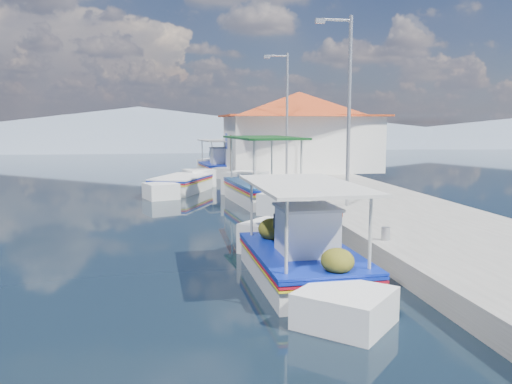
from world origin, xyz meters
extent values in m
plane|color=black|center=(0.00, 0.00, 0.00)|extent=(160.00, 160.00, 0.00)
cube|color=#A19F97|center=(5.90, 6.00, 0.25)|extent=(5.00, 44.00, 0.50)
cylinder|color=#A5A8AD|center=(3.80, -3.00, 0.65)|extent=(0.20, 0.20, 0.30)
cylinder|color=#A5A8AD|center=(3.80, 2.00, 0.65)|extent=(0.20, 0.20, 0.30)
cylinder|color=#A5A8AD|center=(3.80, 8.00, 0.65)|extent=(0.20, 0.20, 0.30)
cylinder|color=#A5A8AD|center=(3.80, 14.00, 0.65)|extent=(0.20, 0.20, 0.30)
cube|color=white|center=(1.54, -4.16, 0.19)|extent=(2.01, 3.77, 0.81)
cube|color=white|center=(1.63, -1.71, 0.29)|extent=(1.91, 1.91, 0.90)
cube|color=white|center=(1.45, -6.54, 0.19)|extent=(1.86, 1.86, 0.77)
cube|color=#0C239F|center=(1.54, -4.16, 0.56)|extent=(2.07, 3.89, 0.05)
cube|color=#AC0E22|center=(1.54, -4.16, 0.50)|extent=(2.07, 3.89, 0.04)
cube|color=yellow|center=(1.54, -4.16, 0.44)|extent=(2.07, 3.89, 0.03)
cube|color=#0C239F|center=(1.54, -4.16, 0.62)|extent=(2.09, 3.85, 0.04)
cube|color=brown|center=(1.54, -4.16, 0.60)|extent=(1.86, 3.69, 0.04)
cube|color=white|center=(1.53, -4.42, 1.07)|extent=(1.07, 1.15, 0.94)
cube|color=silver|center=(1.53, -4.42, 1.56)|extent=(1.17, 1.24, 0.05)
cylinder|color=beige|center=(0.84, -2.58, 1.28)|extent=(0.06, 0.06, 1.37)
cylinder|color=beige|center=(2.35, -2.63, 1.28)|extent=(0.06, 0.06, 1.37)
cylinder|color=beige|center=(0.73, -5.70, 1.28)|extent=(0.06, 0.06, 1.37)
cylinder|color=beige|center=(2.23, -5.75, 1.28)|extent=(0.06, 0.06, 1.37)
cube|color=silver|center=(1.54, -4.16, 1.97)|extent=(2.11, 3.78, 0.06)
ellipsoid|color=#464512|center=(1.24, -2.96, 0.84)|extent=(0.65, 0.71, 0.49)
ellipsoid|color=#464512|center=(1.85, -2.55, 0.80)|extent=(0.55, 0.60, 0.41)
ellipsoid|color=#464512|center=(1.65, -5.71, 0.82)|extent=(0.58, 0.64, 0.44)
sphere|color=#D93A06|center=(2.41, -3.68, 1.24)|extent=(0.34, 0.34, 0.34)
cube|color=white|center=(2.60, 6.18, 0.25)|extent=(2.74, 4.43, 1.07)
cube|color=white|center=(2.94, 8.98, 0.38)|extent=(2.28, 2.28, 1.18)
cube|color=white|center=(2.27, 3.48, 0.25)|extent=(2.21, 2.21, 1.01)
cube|color=#0C239F|center=(2.60, 6.18, 0.74)|extent=(2.82, 4.56, 0.07)
cube|color=#AC0E22|center=(2.60, 6.18, 0.65)|extent=(2.82, 4.56, 0.06)
cube|color=yellow|center=(2.60, 6.18, 0.57)|extent=(2.82, 4.56, 0.05)
cube|color=navy|center=(2.60, 6.18, 0.82)|extent=(2.84, 4.52, 0.06)
cube|color=brown|center=(2.60, 6.18, 0.79)|extent=(2.55, 4.32, 0.06)
cylinder|color=beige|center=(1.92, 8.04, 1.69)|extent=(0.08, 0.08, 1.80)
cylinder|color=beige|center=(3.70, 7.82, 1.69)|extent=(0.08, 0.08, 1.80)
cylinder|color=beige|center=(1.49, 4.54, 1.69)|extent=(0.08, 0.08, 1.80)
cylinder|color=beige|center=(3.28, 4.33, 1.69)|extent=(0.08, 0.08, 1.80)
cube|color=#0B3B14|center=(2.60, 6.18, 2.59)|extent=(2.85, 4.44, 0.08)
cube|color=white|center=(-0.58, 9.93, 0.22)|extent=(3.01, 3.80, 0.94)
cube|color=white|center=(-1.51, 11.98, 0.34)|extent=(1.65, 1.65, 1.04)
cube|color=white|center=(0.31, 7.94, 0.22)|extent=(1.61, 1.61, 0.89)
cube|color=#0C239F|center=(-0.58, 9.93, 0.65)|extent=(3.10, 3.92, 0.06)
cube|color=#AC0E22|center=(-0.58, 9.93, 0.57)|extent=(3.10, 3.92, 0.05)
cube|color=yellow|center=(-0.58, 9.93, 0.50)|extent=(3.10, 3.92, 0.04)
cube|color=white|center=(-0.58, 9.93, 0.72)|extent=(3.10, 3.89, 0.05)
cube|color=brown|center=(-0.58, 9.93, 0.69)|extent=(2.85, 3.68, 0.05)
cube|color=white|center=(1.91, 18.06, 0.20)|extent=(2.34, 3.85, 0.86)
cube|color=white|center=(2.21, 20.47, 0.31)|extent=(1.91, 1.91, 0.95)
cube|color=white|center=(1.61, 15.73, 0.20)|extent=(1.86, 1.86, 0.81)
cube|color=#0C239F|center=(1.91, 18.06, 0.60)|extent=(2.41, 3.96, 0.05)
cube|color=#AC0E22|center=(1.91, 18.06, 0.52)|extent=(2.41, 3.96, 0.05)
cube|color=yellow|center=(1.91, 18.06, 0.46)|extent=(2.41, 3.96, 0.04)
cube|color=#0C239F|center=(1.91, 18.06, 0.66)|extent=(2.42, 3.93, 0.05)
cube|color=brown|center=(1.91, 18.06, 0.63)|extent=(2.18, 3.75, 0.05)
cube|color=white|center=(1.87, 17.79, 1.13)|extent=(1.18, 1.30, 0.99)
cube|color=silver|center=(1.87, 17.79, 1.64)|extent=(1.29, 1.40, 0.05)
cylinder|color=beige|center=(1.35, 19.67, 1.35)|extent=(0.06, 0.06, 1.44)
cylinder|color=beige|center=(2.85, 19.48, 1.35)|extent=(0.06, 0.06, 1.44)
cylinder|color=beige|center=(0.96, 16.64, 1.35)|extent=(0.06, 0.06, 1.44)
cylinder|color=beige|center=(2.47, 16.45, 1.35)|extent=(0.06, 0.06, 1.44)
cube|color=silver|center=(1.91, 18.06, 2.08)|extent=(2.43, 3.86, 0.06)
cube|color=white|center=(6.20, 15.00, 2.00)|extent=(8.00, 6.00, 3.00)
cube|color=#C4481B|center=(6.20, 15.00, 3.55)|extent=(8.64, 6.48, 0.10)
pyramid|color=#C4481B|center=(6.20, 15.00, 4.20)|extent=(10.49, 10.49, 1.40)
cube|color=brown|center=(2.22, 14.00, 1.50)|extent=(0.06, 1.00, 2.00)
cube|color=#0C239F|center=(2.22, 16.50, 2.10)|extent=(0.06, 1.20, 0.90)
cylinder|color=#A5A8AD|center=(4.60, 2.00, 3.50)|extent=(0.12, 0.12, 6.00)
cylinder|color=#A5A8AD|center=(4.10, 2.00, 6.35)|extent=(1.00, 0.08, 0.08)
cube|color=#A5A8AD|center=(3.60, 2.00, 6.30)|extent=(0.30, 0.14, 0.14)
cylinder|color=#A5A8AD|center=(4.60, 11.00, 3.50)|extent=(0.12, 0.12, 6.00)
cylinder|color=#A5A8AD|center=(4.10, 11.00, 6.35)|extent=(1.00, 0.08, 0.08)
cube|color=#A5A8AD|center=(3.60, 11.00, 6.30)|extent=(0.30, 0.14, 0.14)
cone|color=slate|center=(-5.00, 56.00, 2.45)|extent=(96.00, 96.00, 5.50)
cone|color=slate|center=(25.00, 56.00, 1.60)|extent=(76.80, 76.80, 3.80)
camera|label=1|loc=(-1.06, -14.16, 3.20)|focal=36.71mm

